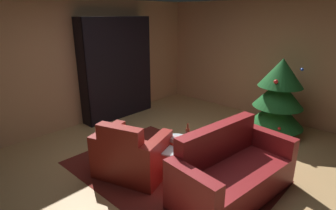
% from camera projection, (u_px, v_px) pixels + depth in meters
% --- Properties ---
extents(ground_plane, '(7.20, 7.20, 0.00)m').
position_uv_depth(ground_plane, '(178.00, 166.00, 4.19)').
color(ground_plane, tan).
extents(wall_back, '(5.40, 0.06, 2.53)m').
position_uv_depth(wall_back, '(270.00, 61.00, 5.89)').
color(wall_back, tan).
rests_on(wall_back, ground).
extents(wall_left, '(0.06, 6.12, 2.53)m').
position_uv_depth(wall_left, '(79.00, 64.00, 5.51)').
color(wall_left, tan).
rests_on(wall_left, ground).
extents(area_rug, '(2.92, 2.02, 0.01)m').
position_uv_depth(area_rug, '(169.00, 171.00, 4.04)').
color(area_rug, maroon).
rests_on(area_rug, ground).
extents(bookshelf_unit, '(0.34, 1.68, 2.18)m').
position_uv_depth(bookshelf_unit, '(121.00, 71.00, 6.02)').
color(bookshelf_unit, black).
rests_on(bookshelf_unit, ground).
extents(armchair_red, '(1.15, 0.99, 0.85)m').
position_uv_depth(armchair_red, '(131.00, 156.00, 3.88)').
color(armchair_red, maroon).
rests_on(armchair_red, ground).
extents(couch_red, '(0.96, 1.79, 0.89)m').
position_uv_depth(couch_red, '(231.00, 173.00, 3.46)').
color(couch_red, maroon).
rests_on(couch_red, ground).
extents(coffee_table, '(0.71, 0.71, 0.45)m').
position_uv_depth(coffee_table, '(175.00, 146.00, 3.94)').
color(coffee_table, black).
rests_on(coffee_table, ground).
extents(book_stack_on_table, '(0.23, 0.18, 0.09)m').
position_uv_depth(book_stack_on_table, '(175.00, 140.00, 3.92)').
color(book_stack_on_table, red).
rests_on(book_stack_on_table, coffee_table).
extents(bottle_on_table, '(0.07, 0.07, 0.29)m').
position_uv_depth(bottle_on_table, '(187.00, 135.00, 3.95)').
color(bottle_on_table, '#5A2818').
rests_on(bottle_on_table, coffee_table).
extents(decorated_tree, '(1.02, 1.02, 1.48)m').
position_uv_depth(decorated_tree, '(279.00, 96.00, 5.08)').
color(decorated_tree, brown).
rests_on(decorated_tree, ground).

